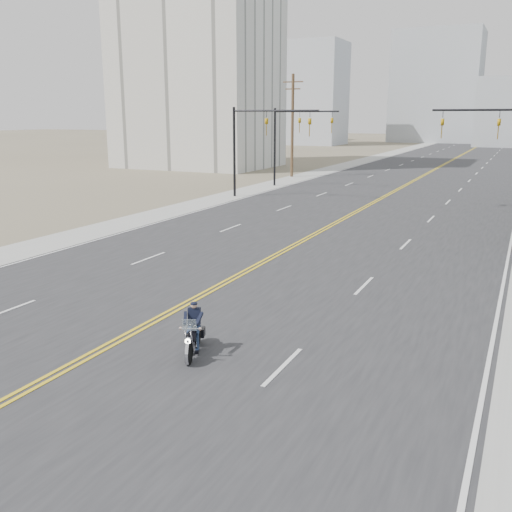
{
  "coord_description": "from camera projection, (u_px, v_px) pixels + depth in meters",
  "views": [
    {
      "loc": [
        10.23,
        -8.62,
        6.35
      ],
      "look_at": [
        1.97,
        8.74,
        1.6
      ],
      "focal_mm": 40.0,
      "sensor_mm": 36.0,
      "label": 1
    }
  ],
  "objects": [
    {
      "name": "road",
      "position": [
        443.0,
        165.0,
        74.71
      ],
      "size": [
        20.0,
        200.0,
        0.01
      ],
      "primitive_type": "cube",
      "color": "#303033",
      "rests_on": "ground"
    },
    {
      "name": "motorcyclist",
      "position": [
        193.0,
        329.0,
        15.43
      ],
      "size": [
        1.4,
        1.99,
        1.43
      ],
      "primitive_type": null,
      "rotation": [
        0.0,
        0.0,
        3.52
      ],
      "color": "black",
      "rests_on": "ground"
    },
    {
      "name": "haze_bldg_f",
      "position": [
        276.0,
        109.0,
        146.25
      ],
      "size": [
        12.0,
        12.0,
        16.0
      ],
      "primitive_type": "cube",
      "color": "#ADB2B7",
      "rests_on": "ground"
    },
    {
      "name": "traffic_mast_far",
      "position": [
        292.0,
        132.0,
        51.13
      ],
      "size": [
        6.1,
        0.26,
        7.0
      ],
      "color": "black",
      "rests_on": "ground"
    },
    {
      "name": "utility_pole_left",
      "position": [
        292.0,
        124.0,
        59.33
      ],
      "size": [
        2.2,
        0.3,
        10.5
      ],
      "color": "brown",
      "rests_on": "ground"
    },
    {
      "name": "ground_plane",
      "position": [
        20.0,
        394.0,
        13.35
      ],
      "size": [
        400.0,
        400.0,
        0.0
      ],
      "primitive_type": "plane",
      "color": "#776D56",
      "rests_on": "ground"
    },
    {
      "name": "apartment_block",
      "position": [
        197.0,
        43.0,
        69.64
      ],
      "size": [
        18.0,
        14.0,
        30.0
      ],
      "primitive_type": "cube",
      "color": "silver",
      "rests_on": "ground"
    },
    {
      "name": "haze_bldg_a",
      "position": [
        311.0,
        94.0,
        126.13
      ],
      "size": [
        14.0,
        12.0,
        22.0
      ],
      "primitive_type": "cube",
      "color": "#B7BCC6",
      "rests_on": "ground"
    },
    {
      "name": "sidewalk_left",
      "position": [
        357.0,
        162.0,
        79.51
      ],
      "size": [
        3.0,
        200.0,
        0.01
      ],
      "primitive_type": "cube",
      "color": "#A5A5A0",
      "rests_on": "ground"
    },
    {
      "name": "traffic_mast_left",
      "position": [
        257.0,
        134.0,
        43.96
      ],
      "size": [
        7.1,
        0.26,
        7.0
      ],
      "color": "black",
      "rests_on": "ground"
    },
    {
      "name": "traffic_mast_right",
      "position": [
        511.0,
        138.0,
        36.47
      ],
      "size": [
        7.1,
        0.26,
        7.0
      ],
      "color": "black",
      "rests_on": "ground"
    },
    {
      "name": "haze_bldg_d",
      "position": [
        436.0,
        87.0,
        137.97
      ],
      "size": [
        20.0,
        15.0,
        26.0
      ],
      "primitive_type": "cube",
      "color": "#ADB2B7",
      "rests_on": "ground"
    }
  ]
}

